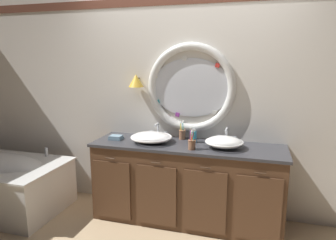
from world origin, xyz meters
TOP-DOWN VIEW (x-y plane):
  - ground_plane at (0.00, 0.00)m, footprint 14.00×14.00m
  - back_wall_assembly at (0.00, 0.59)m, footprint 6.40×0.26m
  - vanity_counter at (0.08, 0.27)m, footprint 2.00×0.60m
  - sink_basin_left at (-0.30, 0.24)m, footprint 0.44×0.44m
  - sink_basin_right at (0.46, 0.24)m, footprint 0.38×0.38m
  - faucet_set_left at (-0.30, 0.47)m, footprint 0.21×0.14m
  - faucet_set_right at (0.46, 0.46)m, footprint 0.21×0.15m
  - toothbrush_holder_left at (-0.02, 0.46)m, footprint 0.08×0.08m
  - toothbrush_holder_right at (0.17, 0.11)m, footprint 0.08×0.08m
  - soap_dispenser at (0.13, 0.37)m, footprint 0.06×0.07m
  - folded_hand_towel at (-0.71, 0.24)m, footprint 0.14×0.12m

SIDE VIEW (x-z plane):
  - ground_plane at x=0.00m, z-range 0.00..0.00m
  - vanity_counter at x=0.08m, z-range 0.00..0.85m
  - folded_hand_towel at x=-0.71m, z-range 0.85..0.89m
  - sink_basin_left at x=-0.30m, z-range 0.85..0.96m
  - toothbrush_holder_left at x=-0.02m, z-range 0.80..1.01m
  - toothbrush_holder_right at x=0.17m, z-range 0.80..1.02m
  - sink_basin_right at x=0.46m, z-range 0.85..0.97m
  - faucet_set_right at x=0.46m, z-range 0.83..0.99m
  - faucet_set_left at x=-0.30m, z-range 0.83..1.00m
  - soap_dispenser at x=0.13m, z-range 0.84..0.99m
  - back_wall_assembly at x=0.00m, z-range 0.01..2.61m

